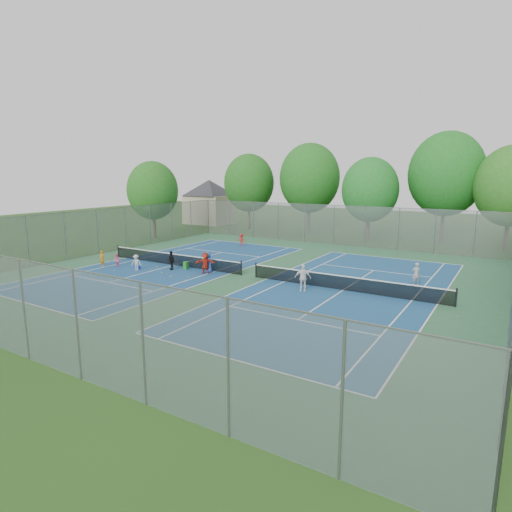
{
  "coord_description": "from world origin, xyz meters",
  "views": [
    {
      "loc": [
        15.84,
        -24.7,
        7.19
      ],
      "look_at": [
        0.0,
        1.0,
        1.3
      ],
      "focal_mm": 30.0,
      "sensor_mm": 36.0,
      "label": 1
    }
  ],
  "objects_px": {
    "net_left": "(174,260)",
    "ball_hopper": "(186,266)",
    "net_right": "(344,283)",
    "ball_crate": "(138,268)",
    "instructor": "(416,274)"
  },
  "relations": [
    {
      "from": "net_left",
      "to": "ball_hopper",
      "type": "xyz_separation_m",
      "value": [
        1.79,
        -0.65,
        -0.16
      ]
    },
    {
      "from": "net_right",
      "to": "ball_hopper",
      "type": "distance_m",
      "value": 12.23
    },
    {
      "from": "ball_crate",
      "to": "ball_hopper",
      "type": "distance_m",
      "value": 3.65
    },
    {
      "from": "net_left",
      "to": "ball_crate",
      "type": "xyz_separation_m",
      "value": [
        -1.35,
        -2.51,
        -0.32
      ]
    },
    {
      "from": "instructor",
      "to": "net_left",
      "type": "bearing_deg",
      "value": -23.99
    },
    {
      "from": "ball_crate",
      "to": "ball_hopper",
      "type": "relative_size",
      "value": 0.51
    },
    {
      "from": "ball_hopper",
      "to": "instructor",
      "type": "relative_size",
      "value": 0.39
    },
    {
      "from": "net_left",
      "to": "instructor",
      "type": "relative_size",
      "value": 8.43
    },
    {
      "from": "ball_hopper",
      "to": "instructor",
      "type": "bearing_deg",
      "value": 15.06
    },
    {
      "from": "net_right",
      "to": "ball_crate",
      "type": "height_order",
      "value": "net_right"
    },
    {
      "from": "ball_hopper",
      "to": "instructor",
      "type": "distance_m",
      "value": 16.34
    },
    {
      "from": "net_left",
      "to": "net_right",
      "type": "xyz_separation_m",
      "value": [
        14.0,
        0.0,
        0.0
      ]
    },
    {
      "from": "net_right",
      "to": "ball_hopper",
      "type": "bearing_deg",
      "value": -176.97
    },
    {
      "from": "net_right",
      "to": "net_left",
      "type": "bearing_deg",
      "value": 180.0
    },
    {
      "from": "instructor",
      "to": "net_right",
      "type": "bearing_deg",
      "value": 9.74
    }
  ]
}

